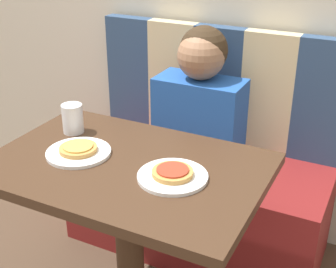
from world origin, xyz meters
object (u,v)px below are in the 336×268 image
(pizza_left, at_px, (78,148))
(pizza_right, at_px, (173,172))
(plate_left, at_px, (79,152))
(plate_right, at_px, (173,176))
(drinking_cup, at_px, (73,119))
(person, at_px, (200,96))

(pizza_left, relative_size, pizza_right, 1.00)
(pizza_left, height_order, pizza_right, same)
(plate_left, xyz_separation_m, plate_right, (0.36, 0.00, 0.00))
(drinking_cup, bearing_deg, person, 58.89)
(person, relative_size, pizza_left, 4.70)
(plate_left, distance_m, pizza_left, 0.02)
(person, xyz_separation_m, plate_right, (0.18, -0.64, -0.02))
(pizza_right, bearing_deg, drinking_cup, 164.05)
(plate_right, xyz_separation_m, drinking_cup, (-0.48, 0.14, 0.05))
(person, height_order, pizza_right, person)
(plate_right, distance_m, pizza_left, 0.36)
(plate_left, relative_size, pizza_right, 1.72)
(person, xyz_separation_m, plate_left, (-0.18, -0.64, -0.02))
(pizza_left, height_order, drinking_cup, drinking_cup)
(person, relative_size, drinking_cup, 5.53)
(pizza_right, relative_size, drinking_cup, 1.18)
(pizza_right, bearing_deg, pizza_left, 180.00)
(person, distance_m, pizza_right, 0.66)
(plate_left, xyz_separation_m, drinking_cup, (-0.12, 0.14, 0.05))
(pizza_left, xyz_separation_m, drinking_cup, (-0.12, 0.14, 0.03))
(drinking_cup, bearing_deg, plate_left, -48.08)
(plate_left, bearing_deg, pizza_left, 180.00)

